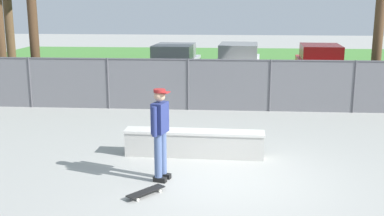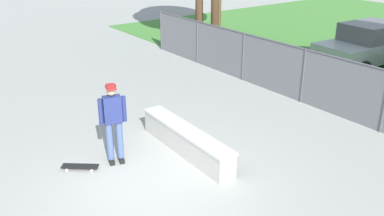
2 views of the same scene
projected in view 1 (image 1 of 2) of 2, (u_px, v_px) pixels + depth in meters
ground_plane at (228, 180)px, 9.51m from camera, size 80.00×80.00×0.00m
grass_strip at (229, 67)px, 25.47m from camera, size 30.37×20.00×0.02m
concrete_ledge at (194, 143)px, 10.89m from camera, size 3.20×0.58×0.61m
skateboarder at (160, 130)px, 9.28m from camera, size 0.37×0.58×1.84m
skateboard at (146, 192)px, 8.74m from camera, size 0.66×0.75×0.09m
chainlink_fence at (229, 83)px, 15.26m from camera, size 18.44×0.07×1.67m
car_silver at (174, 64)px, 20.23m from camera, size 2.23×4.31×1.66m
car_white at (238, 63)px, 20.58m from camera, size 2.23×4.31×1.66m
car_red at (320, 65)px, 20.04m from camera, size 2.23×4.31×1.66m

